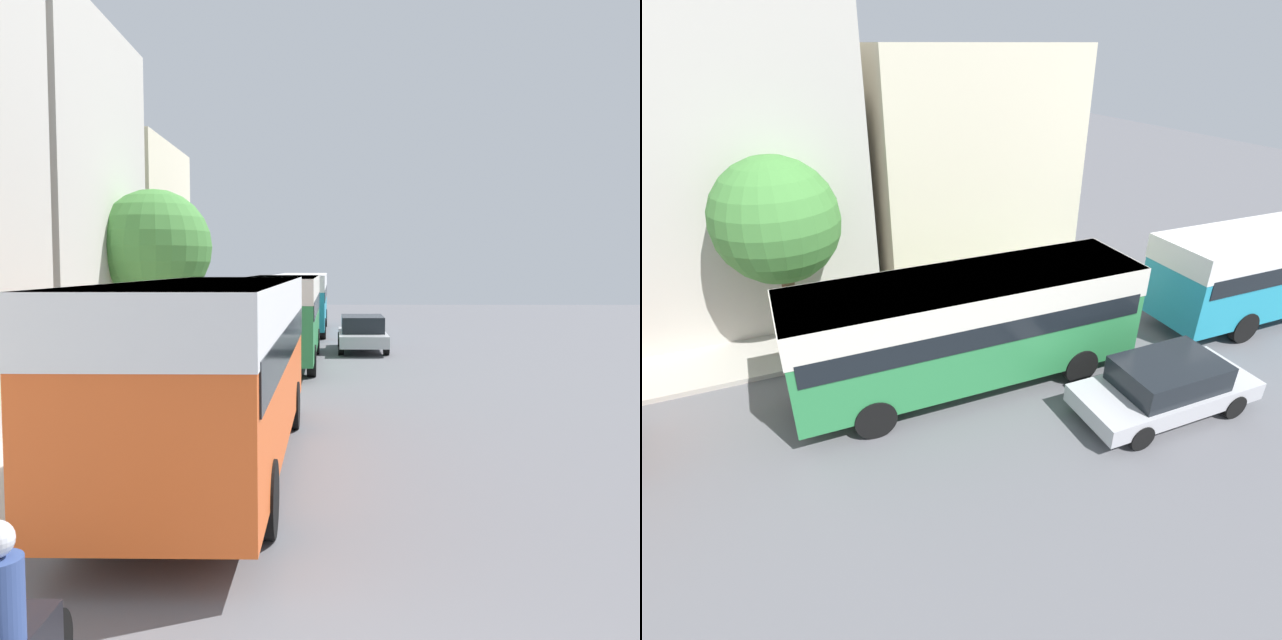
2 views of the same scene
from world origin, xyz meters
The scene contains 8 objects.
building_far_terrace centered at (-9.29, 16.20, 5.11)m, with size 6.18×7.54×10.21m.
building_end_row centered at (-9.10, 23.93, 4.06)m, with size 5.80×6.94×8.12m.
bus_lead centered at (-2.02, 8.17, 2.06)m, with size 2.63×9.88×3.19m.
bus_following centered at (-1.77, 21.15, 1.99)m, with size 2.52×9.12×3.08m.
bus_third_in_line centered at (-1.58, 33.22, 1.97)m, with size 2.52×11.19×3.03m.
car_crossing centered at (1.20, 25.16, 0.75)m, with size 1.97×4.58×1.43m.
pedestrian_near_curb centered at (-5.34, 38.46, 1.11)m, with size 0.35×0.35×1.85m.
street_tree centered at (-5.21, 17.13, 3.98)m, with size 3.35×3.35×5.53m.
Camera 1 is at (0.00, -3.68, 3.45)m, focal length 40.00 mm.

